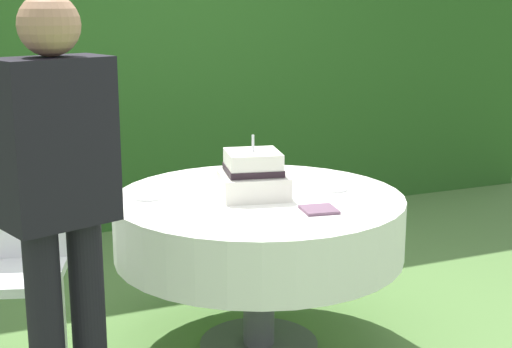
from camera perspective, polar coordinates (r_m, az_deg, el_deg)
ground_plane at (r=3.56m, az=0.22°, el=-13.04°), size 20.00×20.00×0.00m
foliage_hedge at (r=5.43m, az=-9.86°, el=11.42°), size 6.60×0.66×2.84m
cake_table at (r=3.34m, az=0.23°, el=-3.97°), size 1.30×1.30×0.73m
wedding_cake at (r=3.29m, az=-0.16°, el=-0.07°), size 0.35×0.34×0.28m
serving_plate_near at (r=3.43m, az=5.96°, el=-1.11°), size 0.13×0.13×0.01m
serving_plate_far at (r=3.30m, az=-8.30°, el=-1.74°), size 0.13×0.13×0.01m
serving_plate_left at (r=3.63m, az=-0.17°, el=-0.21°), size 0.11×0.11×0.01m
serving_plate_right at (r=3.67m, az=-3.20°, el=-0.09°), size 0.10×0.10×0.01m
napkin_stack at (r=3.08m, az=4.86°, el=-2.74°), size 0.16×0.16×0.01m
garden_chair at (r=3.29m, az=-17.95°, el=-5.80°), size 0.50×0.50×0.89m
standing_person at (r=2.54m, az=-14.82°, el=-1.98°), size 0.40×0.30×1.60m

